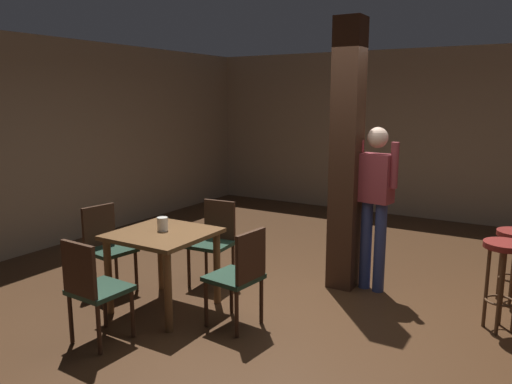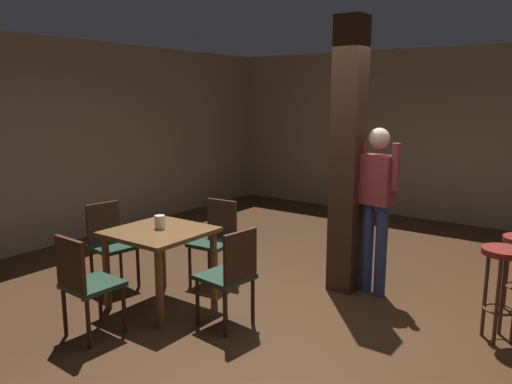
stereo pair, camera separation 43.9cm
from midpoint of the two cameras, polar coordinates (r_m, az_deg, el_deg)
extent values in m
plane|color=#422816|center=(4.86, 3.62, -13.73)|extent=(10.80, 10.80, 0.00)
cube|color=gray|center=(8.70, 17.60, 6.24)|extent=(8.00, 0.10, 2.80)
cube|color=gray|center=(7.22, -25.81, 4.83)|extent=(0.10, 9.00, 2.80)
cube|color=#382114|center=(5.21, 7.93, 3.90)|extent=(0.28, 0.28, 2.80)
cube|color=brown|center=(4.85, -13.19, -4.72)|extent=(0.87, 0.87, 0.04)
cylinder|color=brown|center=(4.99, -7.04, -8.65)|extent=(0.07, 0.07, 0.72)
cylinder|color=brown|center=(5.45, -13.12, -7.17)|extent=(0.07, 0.07, 0.72)
cylinder|color=brown|center=(4.48, -12.86, -11.16)|extent=(0.07, 0.07, 0.72)
cylinder|color=brown|center=(4.98, -18.99, -9.20)|extent=(0.07, 0.07, 0.72)
cube|color=#1E3828|center=(4.48, -5.42, -9.73)|extent=(0.46, 0.46, 0.04)
cube|color=#382114|center=(4.28, -3.57, -7.49)|extent=(0.08, 0.38, 0.45)
cylinder|color=#382114|center=(4.56, -8.55, -12.47)|extent=(0.04, 0.04, 0.43)
cylinder|color=#382114|center=(4.79, -5.50, -11.22)|extent=(0.04, 0.04, 0.43)
cylinder|color=#382114|center=(4.33, -5.22, -13.67)|extent=(0.04, 0.04, 0.43)
cylinder|color=#382114|center=(4.57, -2.20, -12.26)|extent=(0.04, 0.04, 0.43)
cube|color=#1E3828|center=(4.45, -20.14, -10.50)|extent=(0.44, 0.44, 0.04)
cube|color=#382114|center=(4.27, -22.42, -8.34)|extent=(0.38, 0.05, 0.45)
cylinder|color=#382114|center=(4.76, -19.52, -11.96)|extent=(0.04, 0.04, 0.43)
cylinder|color=#382114|center=(4.50, -16.76, -13.13)|extent=(0.04, 0.04, 0.43)
cylinder|color=#382114|center=(4.58, -23.10, -13.14)|extent=(0.04, 0.04, 0.43)
cylinder|color=#382114|center=(4.31, -20.44, -14.47)|extent=(0.04, 0.04, 0.43)
cube|color=#1E3828|center=(5.48, -18.50, -6.38)|extent=(0.48, 0.48, 0.04)
cube|color=#382114|center=(5.58, -19.70, -3.75)|extent=(0.09, 0.38, 0.45)
cylinder|color=#382114|center=(5.50, -15.81, -8.63)|extent=(0.04, 0.04, 0.43)
cylinder|color=#382114|center=(5.32, -18.93, -9.48)|extent=(0.04, 0.04, 0.43)
cylinder|color=#382114|center=(5.78, -17.83, -7.80)|extent=(0.04, 0.04, 0.43)
cylinder|color=#382114|center=(5.61, -20.85, -8.56)|extent=(0.04, 0.04, 0.43)
cube|color=#1E3828|center=(5.45, -7.49, -5.99)|extent=(0.45, 0.45, 0.04)
cube|color=#382114|center=(5.55, -6.45, -3.26)|extent=(0.38, 0.07, 0.45)
cylinder|color=#382114|center=(5.29, -6.89, -9.07)|extent=(0.04, 0.04, 0.43)
cylinder|color=#382114|center=(5.48, -9.99, -8.45)|extent=(0.04, 0.04, 0.43)
cylinder|color=#382114|center=(5.57, -4.91, -8.00)|extent=(0.04, 0.04, 0.43)
cylinder|color=#382114|center=(5.75, -7.93, -7.46)|extent=(0.04, 0.04, 0.43)
cylinder|color=silver|center=(4.87, -13.20, -3.61)|extent=(0.10, 0.10, 0.13)
cube|color=maroon|center=(5.19, 11.21, 1.54)|extent=(0.37, 0.25, 0.50)
sphere|color=beige|center=(5.14, 11.38, 6.11)|extent=(0.24, 0.24, 0.21)
cylinder|color=navy|center=(5.31, 11.68, -6.29)|extent=(0.14, 0.14, 0.95)
cylinder|color=navy|center=(5.39, 10.18, -5.99)|extent=(0.14, 0.14, 0.95)
cylinder|color=maroon|center=(5.08, 13.17, 2.97)|extent=(0.09, 0.09, 0.46)
cylinder|color=maroon|center=(5.26, 9.43, 3.38)|extent=(0.09, 0.09, 0.46)
cylinder|color=maroon|center=(4.68, 24.24, -5.60)|extent=(0.35, 0.35, 0.05)
torus|color=#4C301C|center=(4.83, 23.77, -11.33)|extent=(0.25, 0.25, 0.02)
cylinder|color=#4C301C|center=(4.91, 24.04, -9.74)|extent=(0.03, 0.03, 0.75)
cylinder|color=#4C301C|center=(4.69, 23.68, -10.65)|extent=(0.03, 0.03, 0.75)
cylinder|color=#4C301C|center=(4.81, 22.49, -10.02)|extent=(0.03, 0.03, 0.75)
torus|color=#4C301C|center=(5.53, 25.25, -8.93)|extent=(0.26, 0.26, 0.02)
cylinder|color=#4C301C|center=(5.39, 25.19, -8.39)|extent=(0.03, 0.03, 0.68)
cylinder|color=#4C301C|center=(5.51, 24.09, -7.88)|extent=(0.03, 0.03, 0.68)
camera|label=1|loc=(0.22, -92.42, -0.46)|focal=35.00mm
camera|label=2|loc=(0.22, 87.58, 0.46)|focal=35.00mm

